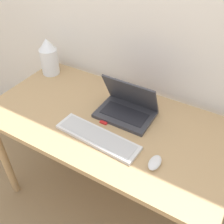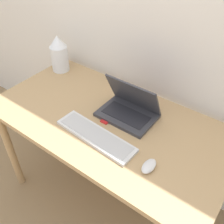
% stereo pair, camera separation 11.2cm
% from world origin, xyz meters
% --- Properties ---
extents(wall_back, '(6.00, 0.05, 2.50)m').
position_xyz_m(wall_back, '(0.00, 0.77, 1.25)').
color(wall_back, silver).
rests_on(wall_back, ground_plane).
extents(desk, '(1.36, 0.71, 0.76)m').
position_xyz_m(desk, '(0.00, 0.35, 0.67)').
color(desk, tan).
rests_on(desk, ground_plane).
extents(laptop, '(0.31, 0.22, 0.22)m').
position_xyz_m(laptop, '(0.07, 0.45, 0.81)').
color(laptop, '#333338').
rests_on(laptop, desk).
extents(keyboard, '(0.46, 0.15, 0.02)m').
position_xyz_m(keyboard, '(0.03, 0.21, 0.77)').
color(keyboard, silver).
rests_on(keyboard, desk).
extents(mouse, '(0.05, 0.10, 0.03)m').
position_xyz_m(mouse, '(0.35, 0.20, 0.78)').
color(mouse, silver).
rests_on(mouse, desk).
extents(vase, '(0.12, 0.12, 0.25)m').
position_xyz_m(vase, '(-0.59, 0.58, 0.89)').
color(vase, white).
rests_on(vase, desk).
extents(mp3_player, '(0.04, 0.07, 0.01)m').
position_xyz_m(mp3_player, '(0.00, 0.34, 0.77)').
color(mp3_player, red).
rests_on(mp3_player, desk).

